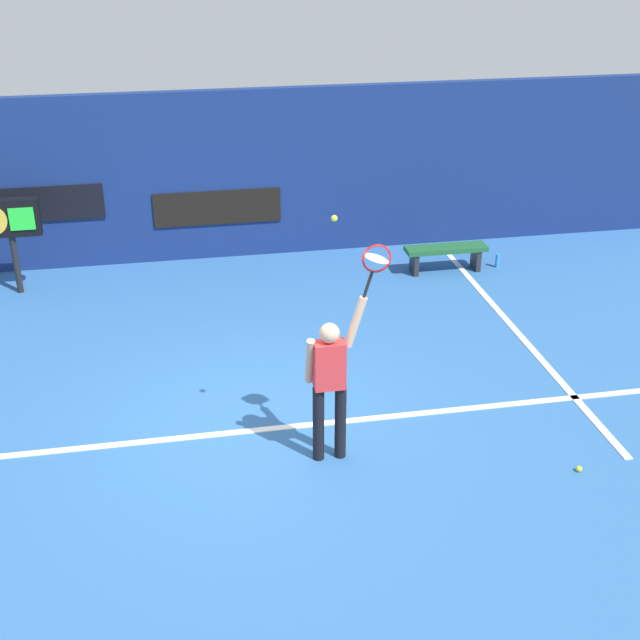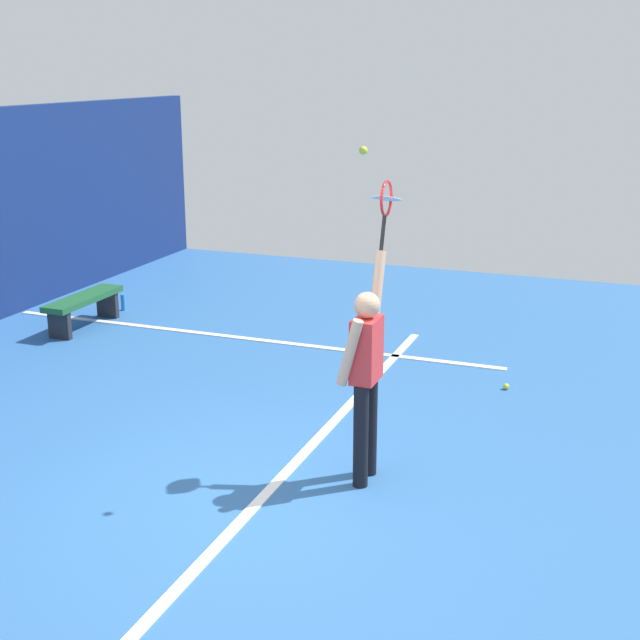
# 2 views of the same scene
# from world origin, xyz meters

# --- Properties ---
(ground_plane) EXTENTS (18.00, 18.00, 0.00)m
(ground_plane) POSITION_xyz_m (0.00, 0.00, 0.00)
(ground_plane) COLOR #2D609E
(back_wall) EXTENTS (18.00, 0.20, 2.92)m
(back_wall) POSITION_xyz_m (0.00, 5.67, 1.46)
(back_wall) COLOR navy
(back_wall) RESTS_ON ground_plane
(sponsor_banner_center) EXTENTS (2.20, 0.03, 0.60)m
(sponsor_banner_center) POSITION_xyz_m (0.00, 5.55, 0.93)
(sponsor_banner_center) COLOR black
(sponsor_banner_portside) EXTENTS (2.20, 0.03, 0.60)m
(sponsor_banner_portside) POSITION_xyz_m (-3.00, 5.55, 1.17)
(sponsor_banner_portside) COLOR black
(court_baseline) EXTENTS (10.00, 0.10, 0.01)m
(court_baseline) POSITION_xyz_m (0.00, -0.12, 0.01)
(court_baseline) COLOR white
(court_baseline) RESTS_ON ground_plane
(court_sideline) EXTENTS (0.10, 7.00, 0.01)m
(court_sideline) POSITION_xyz_m (4.05, 2.00, 0.01)
(court_sideline) COLOR white
(court_sideline) RESTS_ON ground_plane
(tennis_player) EXTENTS (0.65, 0.31, 1.98)m
(tennis_player) POSITION_xyz_m (0.72, -0.81, 1.01)
(tennis_player) COLOR black
(tennis_player) RESTS_ON ground_plane
(tennis_racket) EXTENTS (0.39, 0.27, 0.63)m
(tennis_racket) POSITION_xyz_m (1.19, -0.81, 2.36)
(tennis_racket) COLOR black
(tennis_ball) EXTENTS (0.07, 0.07, 0.07)m
(tennis_ball) POSITION_xyz_m (0.77, -0.74, 2.83)
(tennis_ball) COLOR #CCE033
(scoreboard_clock) EXTENTS (0.96, 0.20, 1.57)m
(scoreboard_clock) POSITION_xyz_m (-3.31, 4.64, 1.20)
(scoreboard_clock) COLOR black
(scoreboard_clock) RESTS_ON ground_plane
(court_bench) EXTENTS (1.40, 0.36, 0.45)m
(court_bench) POSITION_xyz_m (3.74, 4.22, 0.34)
(court_bench) COLOR #1E592D
(court_bench) RESTS_ON ground_plane
(water_bottle) EXTENTS (0.07, 0.07, 0.24)m
(water_bottle) POSITION_xyz_m (4.69, 4.22, 0.12)
(water_bottle) COLOR #338CD8
(water_bottle) RESTS_ON ground_plane
(spare_ball) EXTENTS (0.07, 0.07, 0.07)m
(spare_ball) POSITION_xyz_m (3.39, -1.60, 0.03)
(spare_ball) COLOR #CCE033
(spare_ball) RESTS_ON ground_plane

